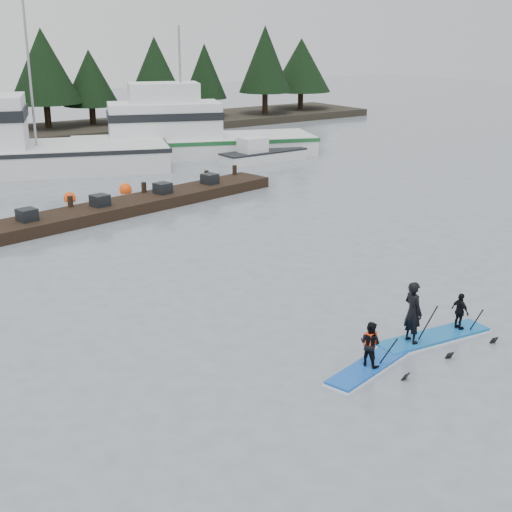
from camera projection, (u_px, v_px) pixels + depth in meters
ground at (389, 355)px, 18.36m from camera, size 160.00×160.00×0.00m
fishing_boat_medium at (187, 146)px, 46.25m from camera, size 16.11×9.86×9.12m
skiff at (264, 156)px, 44.44m from camera, size 5.67×1.82×0.66m
floating_dock at (137, 204)px, 32.85m from camera, size 15.55×4.89×0.51m
buoy_b at (70, 201)px, 34.49m from camera, size 0.57×0.57×0.57m
buoy_c at (212, 156)px, 46.50m from camera, size 0.55×0.55×0.55m
buoy_d at (126, 193)px, 36.17m from camera, size 0.63×0.63×0.63m
paddleboard_solo at (370, 353)px, 17.52m from camera, size 2.96×1.40×1.77m
paddleboard_duo at (429, 321)px, 19.03m from camera, size 3.46×1.32×2.34m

